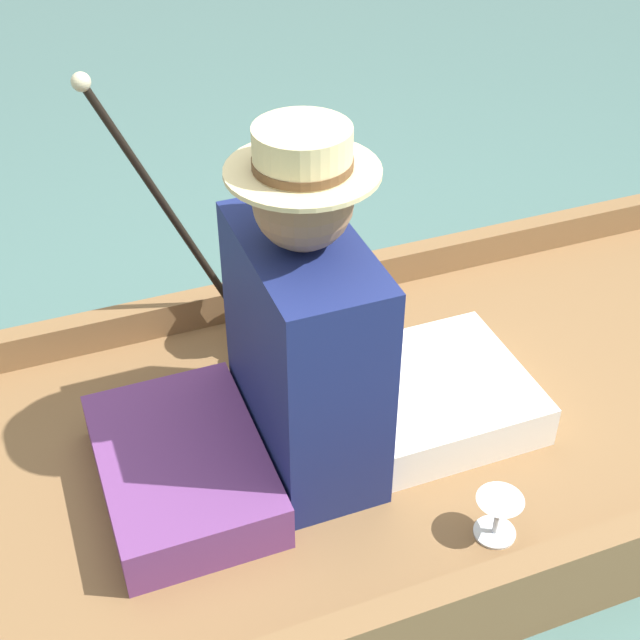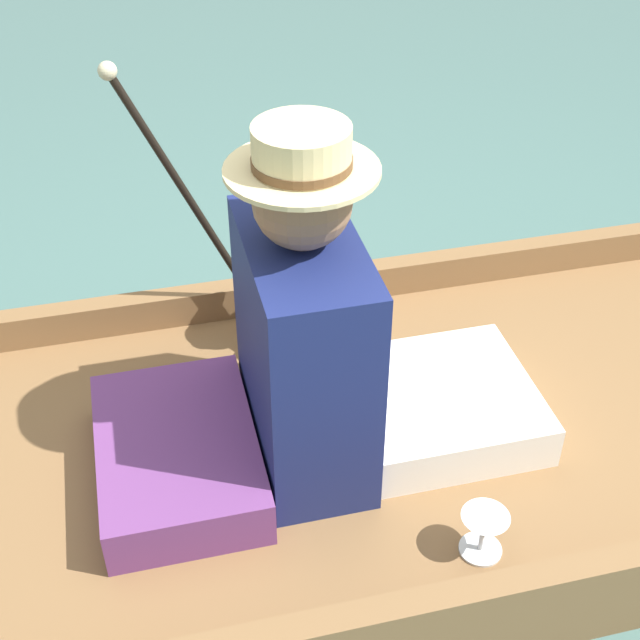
{
  "view_description": "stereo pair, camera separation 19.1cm",
  "coord_description": "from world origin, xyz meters",
  "px_view_note": "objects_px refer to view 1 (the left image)",
  "views": [
    {
      "loc": [
        1.43,
        -0.62,
        1.65
      ],
      "look_at": [
        0.01,
        -0.08,
        0.5
      ],
      "focal_mm": 50.0,
      "sensor_mm": 36.0,
      "label": 1
    },
    {
      "loc": [
        1.49,
        -0.44,
        1.65
      ],
      "look_at": [
        0.01,
        -0.08,
        0.5
      ],
      "focal_mm": 50.0,
      "sensor_mm": 36.0,
      "label": 2
    }
  ],
  "objects_px": {
    "teddy_bear": "(277,296)",
    "walking_cane": "(158,195)",
    "wine_glass": "(499,510)",
    "seated_person": "(335,344)"
  },
  "relations": [
    {
      "from": "teddy_bear",
      "to": "walking_cane",
      "type": "xyz_separation_m",
      "value": [
        -0.12,
        -0.26,
        0.29
      ]
    },
    {
      "from": "teddy_bear",
      "to": "walking_cane",
      "type": "height_order",
      "value": "walking_cane"
    },
    {
      "from": "walking_cane",
      "to": "wine_glass",
      "type": "bearing_deg",
      "value": 28.73
    },
    {
      "from": "wine_glass",
      "to": "teddy_bear",
      "type": "bearing_deg",
      "value": -163.42
    },
    {
      "from": "seated_person",
      "to": "wine_glass",
      "type": "distance_m",
      "value": 0.5
    },
    {
      "from": "seated_person",
      "to": "walking_cane",
      "type": "relative_size",
      "value": 1.04
    },
    {
      "from": "wine_glass",
      "to": "seated_person",
      "type": "bearing_deg",
      "value": -150.87
    },
    {
      "from": "seated_person",
      "to": "wine_glass",
      "type": "height_order",
      "value": "seated_person"
    },
    {
      "from": "seated_person",
      "to": "walking_cane",
      "type": "distance_m",
      "value": 0.59
    },
    {
      "from": "seated_person",
      "to": "walking_cane",
      "type": "bearing_deg",
      "value": -160.35
    }
  ]
}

